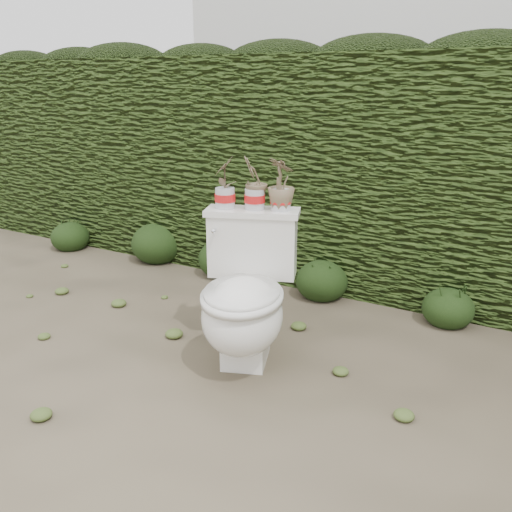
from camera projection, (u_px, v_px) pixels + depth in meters
The scene contains 11 objects.
ground at pixel (251, 363), 2.87m from camera, with size 60.00×60.00×0.00m, color #71644E.
hedge at pixel (362, 171), 3.95m from camera, with size 8.00×1.00×1.60m, color #3C551C.
toilet at pixel (245, 300), 2.78m from camera, with size 0.67×0.79×0.78m.
potted_plant_left at pixel (225, 184), 2.86m from camera, with size 0.14×0.09×0.26m, color #278034.
potted_plant_center at pixel (255, 184), 2.83m from camera, with size 0.15×0.12×0.27m, color #278034.
potted_plant_right at pixel (281, 186), 2.81m from camera, with size 0.15×0.15×0.26m, color #278034.
liriope_clump_0 at pixel (70, 234), 4.80m from camera, with size 0.33×0.33×0.27m, color #233914.
liriope_clump_1 at pixel (157, 240), 4.47m from camera, with size 0.43×0.43×0.34m, color #233914.
liriope_clump_2 at pixel (224, 255), 4.14m from camera, with size 0.39×0.39×0.31m, color #233914.
liriope_clump_3 at pixel (322, 277), 3.71m from camera, with size 0.36×0.36×0.29m, color #233914.
liriope_clump_4 at pixel (449, 304), 3.31m from camera, with size 0.31×0.31×0.25m, color #233914.
Camera 1 is at (1.30, -2.20, 1.42)m, focal length 38.00 mm.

